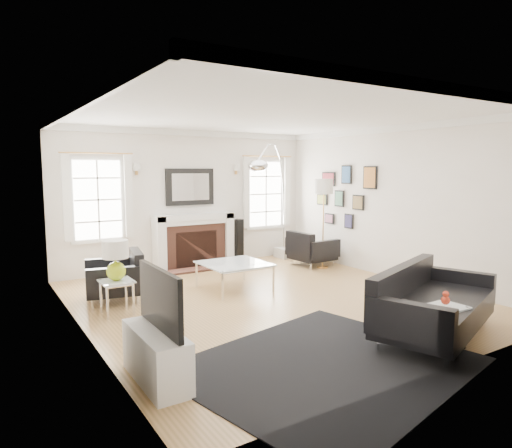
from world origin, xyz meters
TOP-DOWN VIEW (x-y plane):
  - floor at (0.00, 0.00)m, footprint 6.00×6.00m
  - back_wall at (0.00, 3.00)m, footprint 5.50×0.04m
  - front_wall at (0.00, -3.00)m, footprint 5.50×0.04m
  - left_wall at (-2.75, 0.00)m, footprint 0.04×6.00m
  - right_wall at (2.75, 0.00)m, footprint 0.04×6.00m
  - ceiling at (0.00, 0.00)m, footprint 5.50×6.00m
  - crown_molding at (0.00, 0.00)m, footprint 5.50×6.00m
  - fireplace at (0.00, 2.79)m, footprint 1.70×0.69m
  - mantel_mirror at (0.00, 2.95)m, footprint 1.05×0.07m
  - window_left at (-1.85, 2.95)m, footprint 1.24×0.15m
  - window_right at (1.85, 2.95)m, footprint 1.24×0.15m
  - gallery_wall at (2.72, 1.30)m, footprint 0.04×1.73m
  - tv_unit at (-2.44, -1.70)m, footprint 0.35×1.00m
  - area_rug at (-0.85, -2.30)m, footprint 3.26×2.90m
  - sofa at (0.80, -2.28)m, footprint 2.26×1.59m
  - armchair_left at (-2.00, 1.27)m, footprint 0.98×1.06m
  - armchair_right at (2.14, 1.68)m, footprint 0.84×0.92m
  - coffee_table at (-0.18, 0.82)m, footprint 1.03×1.03m
  - side_table_left at (-2.20, 0.55)m, footprint 0.43×0.43m
  - nesting_table at (0.56, -2.65)m, footprint 0.45×0.37m
  - gourd_lamp at (-2.20, 0.55)m, footprint 0.35×0.35m
  - orange_vase at (0.56, -2.65)m, footprint 0.10×0.10m
  - arc_floor_lamp at (1.39, 1.99)m, footprint 1.85×1.72m
  - stick_floor_lamp at (2.20, 1.35)m, footprint 0.37×0.37m
  - speaker_tower at (0.94, 2.65)m, footprint 0.23×0.23m

SIDE VIEW (x-z plane):
  - floor at x=0.00m, z-range 0.00..0.00m
  - area_rug at x=-0.85m, z-range 0.00..0.01m
  - tv_unit at x=-2.44m, z-range -0.22..0.87m
  - armchair_right at x=2.14m, z-range 0.03..0.63m
  - armchair_left at x=-2.00m, z-range 0.04..0.65m
  - sofa at x=0.80m, z-range 0.03..0.70m
  - side_table_left at x=-2.20m, z-range 0.14..0.61m
  - nesting_table at x=0.56m, z-range 0.13..0.62m
  - coffee_table at x=-0.18m, z-range 0.20..0.65m
  - speaker_tower at x=0.94m, z-range 0.00..0.95m
  - fireplace at x=0.00m, z-range -0.01..1.10m
  - orange_vase at x=0.56m, z-range 0.50..0.66m
  - gourd_lamp at x=-2.20m, z-range 0.52..1.08m
  - back_wall at x=0.00m, z-range 0.00..2.80m
  - front_wall at x=0.00m, z-range 0.00..2.80m
  - left_wall at x=-2.75m, z-range 0.00..2.80m
  - right_wall at x=2.75m, z-range 0.00..2.80m
  - arc_floor_lamp at x=1.39m, z-range 0.11..2.73m
  - window_left at x=-1.85m, z-range 0.65..2.27m
  - window_right at x=1.85m, z-range 0.65..2.27m
  - gallery_wall at x=2.72m, z-range 0.89..2.18m
  - stick_floor_lamp at x=2.20m, z-range 0.66..2.48m
  - mantel_mirror at x=0.00m, z-range 1.27..2.02m
  - crown_molding at x=0.00m, z-range 2.68..2.80m
  - ceiling at x=0.00m, z-range 2.79..2.81m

